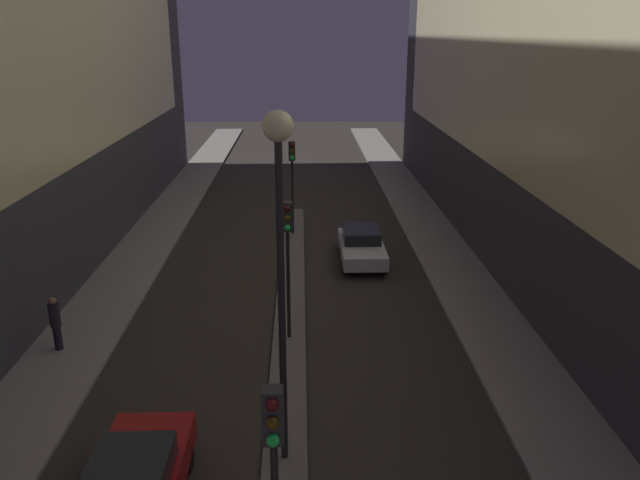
# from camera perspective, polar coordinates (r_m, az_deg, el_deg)

# --- Properties ---
(median_strip) EXTENTS (1.05, 28.67, 0.12)m
(median_strip) POSITION_cam_1_polar(r_m,az_deg,el_deg) (21.47, -2.78, -7.71)
(median_strip) COLOR #66605B
(median_strip) RESTS_ON ground
(traffic_light_near) EXTENTS (0.32, 0.42, 4.52)m
(traffic_light_near) POSITION_cam_1_polar(r_m,az_deg,el_deg) (9.96, -4.23, -19.39)
(traffic_light_near) COLOR black
(traffic_light_near) RESTS_ON median_strip
(traffic_light_mid) EXTENTS (0.32, 0.42, 4.52)m
(traffic_light_mid) POSITION_cam_1_polar(r_m,az_deg,el_deg) (19.22, -2.99, -0.02)
(traffic_light_mid) COLOR black
(traffic_light_mid) RESTS_ON median_strip
(traffic_light_far) EXTENTS (0.32, 0.42, 4.52)m
(traffic_light_far) POSITION_cam_1_polar(r_m,az_deg,el_deg) (29.82, -2.57, 6.70)
(traffic_light_far) COLOR black
(traffic_light_far) RESTS_ON median_strip
(street_lamp) EXTENTS (0.63, 0.63, 8.00)m
(street_lamp) POSITION_cam_1_polar(r_m,az_deg,el_deg) (12.71, -3.72, 2.70)
(street_lamp) COLOR black
(street_lamp) RESTS_ON median_strip
(car_right_lane) EXTENTS (1.83, 4.26, 1.41)m
(car_right_lane) POSITION_cam_1_polar(r_m,az_deg,el_deg) (27.10, 3.82, -0.50)
(car_right_lane) COLOR silver
(car_right_lane) RESTS_ON ground
(pedestrian_on_left_sidewalk) EXTENTS (0.34, 0.34, 1.75)m
(pedestrian_on_left_sidewalk) POSITION_cam_1_polar(r_m,az_deg,el_deg) (20.99, -23.03, -6.90)
(pedestrian_on_left_sidewalk) COLOR black
(pedestrian_on_left_sidewalk) RESTS_ON sidewalk_left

